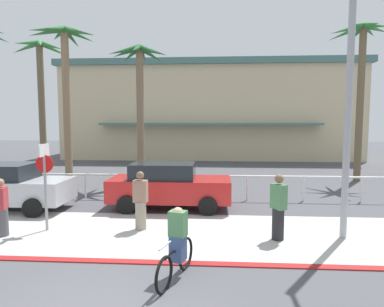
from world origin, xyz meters
TOP-DOWN VIEW (x-y plane):
  - ground_plane at (0.00, 10.00)m, footprint 80.00×80.00m
  - sidewalk_strip at (0.00, 4.20)m, footprint 44.00×4.00m
  - curb_paint at (0.00, 2.20)m, footprint 44.00×0.24m
  - building_backdrop at (1.59, 26.72)m, footprint 25.29×10.86m
  - rail_fence at (-0.00, 8.50)m, footprint 20.23×0.08m
  - stop_sign_bike_lane at (-2.87, 4.25)m, footprint 0.52×0.56m
  - streetlight_curb at (5.57, 3.93)m, footprint 0.24×2.54m
  - palm_tree_1 at (-7.67, 13.47)m, footprint 2.97×3.19m
  - palm_tree_2 at (-5.14, 10.89)m, footprint 3.31×3.64m
  - palm_tree_3 at (-1.69, 11.67)m, footprint 2.79×3.10m
  - palm_tree_4 at (9.61, 13.48)m, footprint 3.00×3.60m
  - car_silver_1 at (-5.47, 6.44)m, footprint 4.40×2.02m
  - car_red_2 at (0.35, 7.05)m, footprint 4.40×2.02m
  - cyclist_black_0 at (1.28, 1.51)m, footprint 0.59×1.76m
  - pedestrian_0 at (-3.87, 3.69)m, footprint 0.39×0.45m
  - pedestrian_1 at (-0.14, 4.52)m, footprint 0.42×0.35m
  - pedestrian_2 at (3.75, 3.90)m, footprint 0.44×0.48m

SIDE VIEW (x-z plane):
  - ground_plane at x=0.00m, z-range 0.00..0.00m
  - sidewalk_strip at x=0.00m, z-range 0.00..0.02m
  - curb_paint at x=0.00m, z-range 0.00..0.03m
  - cyclist_black_0 at x=1.28m, z-range -0.06..1.44m
  - pedestrian_0 at x=-3.87m, z-range -0.07..1.57m
  - pedestrian_1 at x=-0.14m, z-range -0.06..1.69m
  - rail_fence at x=0.00m, z-range 0.31..1.35m
  - pedestrian_2 at x=3.75m, z-range -0.06..1.74m
  - car_silver_1 at x=-5.47m, z-range 0.03..1.72m
  - car_red_2 at x=0.35m, z-range 0.03..1.72m
  - stop_sign_bike_lane at x=-2.87m, z-range 0.40..2.96m
  - building_backdrop at x=1.59m, z-range 0.02..8.21m
  - streetlight_curb at x=5.57m, z-range 0.53..8.03m
  - palm_tree_3 at x=-1.69m, z-range 1.80..8.77m
  - palm_tree_1 at x=-7.67m, z-range 1.74..9.42m
  - palm_tree_2 at x=-5.14m, z-range 1.99..9.70m
  - palm_tree_4 at x=9.61m, z-range 2.08..10.39m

